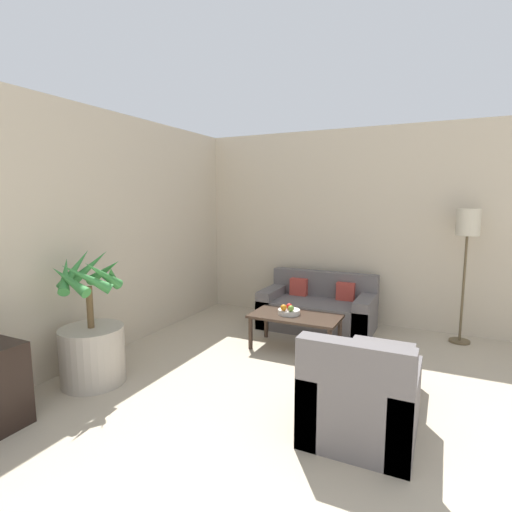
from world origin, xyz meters
TOP-DOWN VIEW (x-y plane):
  - wall_back at (0.00, 6.61)m, footprint 8.75×0.06m
  - wall_left at (-3.61, 3.29)m, footprint 0.06×8.18m
  - potted_palm at (-3.14, 3.57)m, footprint 0.66×0.66m
  - sofa_loveseat at (-1.69, 6.09)m, footprint 1.48×0.79m
  - floor_lamp at (0.04, 6.29)m, footprint 0.26×0.26m
  - coffee_table at (-1.70, 5.21)m, footprint 1.03×0.54m
  - fruit_bowl at (-1.78, 5.22)m, footprint 0.26×0.26m
  - apple_red at (-1.78, 5.22)m, footprint 0.07×0.07m
  - apple_green at (-1.74, 5.15)m, footprint 0.07×0.07m
  - orange_fruit at (-1.82, 5.15)m, footprint 0.07×0.07m
  - armchair at (-0.67, 3.79)m, footprint 0.77×0.81m
  - ottoman at (-0.66, 4.62)m, footprint 0.57×0.51m

SIDE VIEW (x-z plane):
  - ottoman at x=-0.66m, z-range 0.00..0.39m
  - sofa_loveseat at x=-1.69m, z-range -0.11..0.62m
  - armchair at x=-0.67m, z-range -0.14..0.67m
  - coffee_table at x=-1.70m, z-range 0.15..0.56m
  - potted_palm at x=-3.14m, z-range -0.24..1.04m
  - fruit_bowl at x=-1.78m, z-range 0.41..0.46m
  - apple_green at x=-1.74m, z-range 0.46..0.53m
  - orange_fruit at x=-1.82m, z-range 0.46..0.53m
  - apple_red at x=-1.78m, z-range 0.46..0.54m
  - floor_lamp at x=0.04m, z-range 0.53..2.16m
  - wall_back at x=0.00m, z-range 0.00..2.70m
  - wall_left at x=-3.61m, z-range 0.00..2.70m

